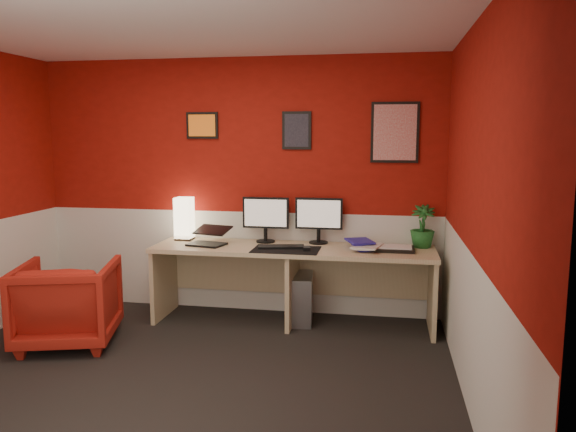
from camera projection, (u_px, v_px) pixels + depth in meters
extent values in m
cube|color=black|center=(176.00, 383.00, 3.93)|extent=(4.00, 3.50, 0.01)
cube|color=white|center=(164.00, 19.00, 3.57)|extent=(4.00, 3.50, 0.01)
cube|color=#99160D|center=(238.00, 187.00, 5.45)|extent=(4.00, 0.01, 2.50)
cube|color=#99160D|center=(477.00, 218.00, 3.40)|extent=(0.01, 3.50, 2.50)
cube|color=silver|center=(239.00, 261.00, 5.56)|extent=(4.00, 0.01, 1.00)
cube|color=silver|center=(470.00, 334.00, 3.51)|extent=(0.01, 3.50, 1.00)
cube|color=tan|center=(292.00, 285.00, 5.14)|extent=(2.60, 0.65, 0.73)
cube|color=#FFE5B2|center=(184.00, 220.00, 5.43)|extent=(0.16, 0.16, 0.40)
cube|color=black|center=(206.00, 234.00, 5.16)|extent=(0.37, 0.30, 0.22)
cube|color=black|center=(265.00, 212.00, 5.29)|extent=(0.45, 0.06, 0.58)
cube|color=black|center=(319.00, 213.00, 5.23)|extent=(0.45, 0.06, 0.58)
cube|color=black|center=(286.00, 250.00, 4.97)|extent=(0.60, 0.38, 0.01)
cube|color=black|center=(281.00, 247.00, 5.04)|extent=(0.44, 0.22, 0.02)
cube|color=black|center=(307.00, 248.00, 4.93)|extent=(0.08, 0.11, 0.03)
imported|color=#292199|center=(354.00, 248.00, 4.99)|extent=(0.28, 0.33, 0.03)
imported|color=silver|center=(355.00, 245.00, 4.98)|extent=(0.30, 0.36, 0.02)
imported|color=#292199|center=(348.00, 242.00, 5.00)|extent=(0.30, 0.34, 0.03)
cube|color=black|center=(394.00, 249.00, 4.93)|extent=(0.35, 0.25, 0.03)
imported|color=#19591E|center=(422.00, 226.00, 5.05)|extent=(0.23, 0.23, 0.39)
cube|color=#99999E|center=(302.00, 298.00, 5.21)|extent=(0.25, 0.47, 0.45)
imported|color=#A51B10|center=(68.00, 303.00, 4.64)|extent=(0.95, 0.96, 0.71)
cube|color=orange|center=(202.00, 125.00, 5.41)|extent=(0.32, 0.02, 0.26)
cube|color=black|center=(297.00, 130.00, 5.26)|extent=(0.28, 0.02, 0.36)
cube|color=red|center=(395.00, 132.00, 5.10)|extent=(0.44, 0.02, 0.56)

